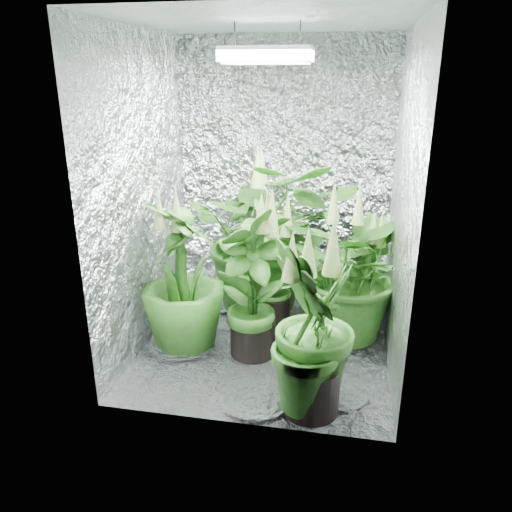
{
  "coord_description": "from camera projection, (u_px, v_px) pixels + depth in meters",
  "views": [
    {
      "loc": [
        0.49,
        -2.91,
        1.72
      ],
      "look_at": [
        -0.06,
        0.0,
        0.65
      ],
      "focal_mm": 35.0,
      "sensor_mm": 36.0,
      "label": 1
    }
  ],
  "objects": [
    {
      "name": "circulation_fan",
      "position": [
        354.0,
        302.0,
        3.63
      ],
      "size": [
        0.17,
        0.35,
        0.4
      ],
      "rotation": [
        0.0,
        0.0,
        -0.1
      ],
      "color": "black",
      "rests_on": "ground"
    },
    {
      "name": "walls",
      "position": [
        266.0,
        202.0,
        3.02
      ],
      "size": [
        1.62,
        1.62,
        2.0
      ],
      "color": "silver",
      "rests_on": "ground"
    },
    {
      "name": "plant_g",
      "position": [
        313.0,
        331.0,
        2.57
      ],
      "size": [
        0.55,
        0.55,
        1.07
      ],
      "rotation": [
        0.0,
        0.0,
        4.68
      ],
      "color": "black",
      "rests_on": "ground"
    },
    {
      "name": "plant_c",
      "position": [
        365.0,
        274.0,
        3.56
      ],
      "size": [
        0.56,
        0.56,
        0.85
      ],
      "rotation": [
        0.0,
        0.0,
        2.01
      ],
      "color": "black",
      "rests_on": "ground"
    },
    {
      "name": "plant_e",
      "position": [
        345.0,
        272.0,
        3.27
      ],
      "size": [
        0.97,
        0.97,
        1.07
      ],
      "rotation": [
        0.0,
        0.0,
        3.25
      ],
      "color": "black",
      "rests_on": "ground"
    },
    {
      "name": "grow_lamp",
      "position": [
        267.0,
        55.0,
        2.74
      ],
      "size": [
        0.5,
        0.3,
        0.22
      ],
      "color": "gray",
      "rests_on": "ceiling"
    },
    {
      "name": "plant_d",
      "position": [
        183.0,
        278.0,
        3.2
      ],
      "size": [
        0.78,
        0.78,
        1.08
      ],
      "rotation": [
        0.0,
        0.0,
        2.32
      ],
      "color": "black",
      "rests_on": "ground"
    },
    {
      "name": "plant_a",
      "position": [
        261.0,
        236.0,
        3.69
      ],
      "size": [
        1.29,
        1.29,
        1.26
      ],
      "rotation": [
        0.0,
        0.0,
        0.29
      ],
      "color": "black",
      "rests_on": "ground"
    },
    {
      "name": "plant_b",
      "position": [
        270.0,
        270.0,
        3.47
      ],
      "size": [
        0.66,
        0.66,
        1.0
      ],
      "rotation": [
        0.0,
        0.0,
        0.99
      ],
      "color": "black",
      "rests_on": "ground"
    },
    {
      "name": "plant_label",
      "position": [
        324.0,
        367.0,
        2.59
      ],
      "size": [
        0.05,
        0.05,
        0.08
      ],
      "primitive_type": "cube",
      "rotation": [
        -0.21,
        0.0,
        0.68
      ],
      "color": "white",
      "rests_on": "plant_g"
    },
    {
      "name": "ground",
      "position": [
        265.0,
        347.0,
        3.36
      ],
      "size": [
        1.6,
        1.6,
        0.0
      ],
      "primitive_type": "plane",
      "color": "silver",
      "rests_on": "ground"
    },
    {
      "name": "plant_f",
      "position": [
        253.0,
        283.0,
        3.12
      ],
      "size": [
        0.73,
        0.73,
        1.09
      ],
      "rotation": [
        0.0,
        0.0,
        4.01
      ],
      "color": "black",
      "rests_on": "ground"
    },
    {
      "name": "ceiling",
      "position": [
        267.0,
        20.0,
        2.68
      ],
      "size": [
        1.6,
        1.6,
        0.01
      ],
      "primitive_type": "cube",
      "color": "silver",
      "rests_on": "walls"
    }
  ]
}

